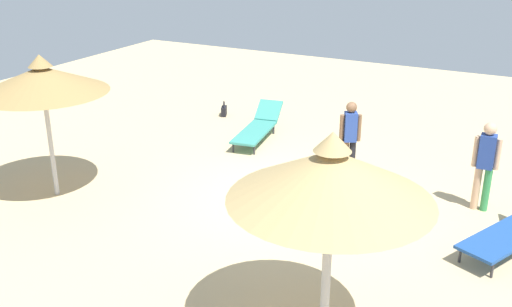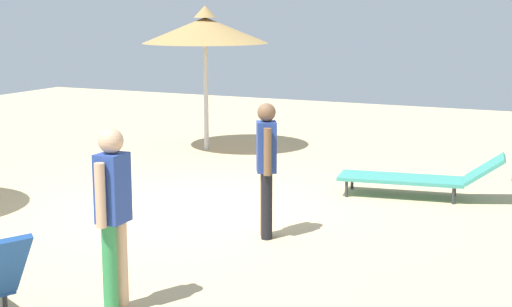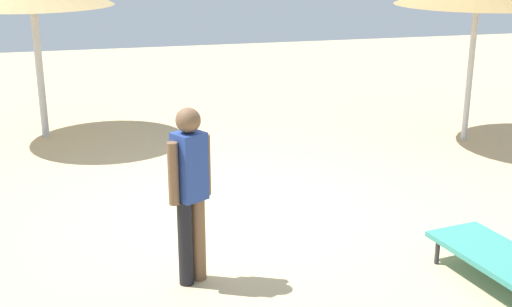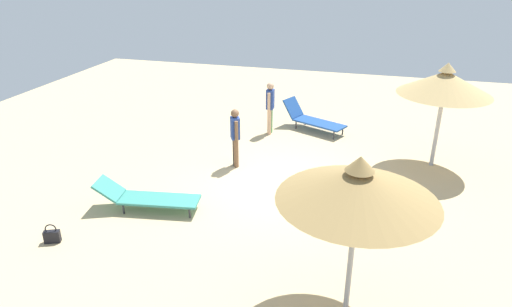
% 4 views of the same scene
% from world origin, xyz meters
% --- Properties ---
extents(ground, '(24.00, 24.00, 0.10)m').
position_xyz_m(ground, '(0.00, 0.00, -0.05)').
color(ground, tan).
extents(person_standing_center, '(0.31, 0.39, 1.58)m').
position_xyz_m(person_standing_center, '(-1.48, 0.75, 0.89)').
color(person_standing_center, brown).
rests_on(person_standing_center, ground).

